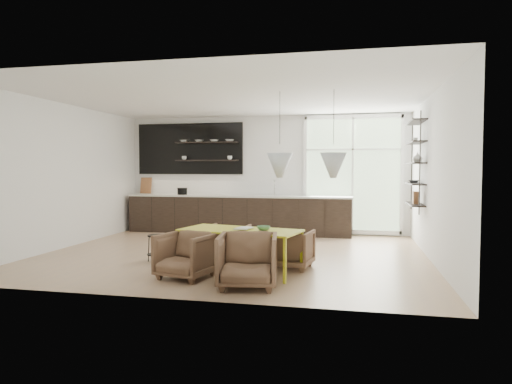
% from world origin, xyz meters
% --- Properties ---
extents(room, '(7.02, 6.01, 2.91)m').
position_xyz_m(room, '(0.58, 1.10, 1.46)').
color(room, tan).
rests_on(room, ground).
extents(kitchen_run, '(5.54, 0.69, 2.75)m').
position_xyz_m(kitchen_run, '(-0.69, 2.69, 0.60)').
color(kitchen_run, black).
rests_on(kitchen_run, ground).
extents(right_shelving, '(0.26, 1.22, 1.90)m').
position_xyz_m(right_shelving, '(3.36, 1.17, 1.65)').
color(right_shelving, black).
rests_on(right_shelving, ground).
extents(dining_table, '(1.95, 1.18, 0.66)m').
position_xyz_m(dining_table, '(0.49, -1.42, 0.62)').
color(dining_table, gold).
rests_on(dining_table, ground).
extents(armchair_back_left, '(0.71, 0.73, 0.64)m').
position_xyz_m(armchair_back_left, '(0.07, -0.67, 0.32)').
color(armchair_back_left, brown).
rests_on(armchair_back_left, ground).
extents(armchair_back_right, '(0.75, 0.77, 0.62)m').
position_xyz_m(armchair_back_right, '(1.21, -0.95, 0.31)').
color(armchair_back_right, brown).
rests_on(armchair_back_right, ground).
extents(armchair_front_left, '(0.87, 0.89, 0.67)m').
position_xyz_m(armchair_front_left, '(-0.20, -1.95, 0.33)').
color(armchair_front_left, brown).
rests_on(armchair_front_left, ground).
extents(armchair_front_right, '(0.89, 0.91, 0.73)m').
position_xyz_m(armchair_front_right, '(0.80, -2.25, 0.36)').
color(armchair_front_right, brown).
rests_on(armchair_front_right, ground).
extents(wire_stool, '(0.36, 0.36, 0.46)m').
position_xyz_m(wire_stool, '(-1.09, -0.94, 0.30)').
color(wire_stool, black).
rests_on(wire_stool, ground).
extents(table_book, '(0.27, 0.33, 0.03)m').
position_xyz_m(table_book, '(0.43, -1.37, 0.68)').
color(table_book, white).
rests_on(table_book, dining_table).
extents(table_bowl, '(0.28, 0.28, 0.06)m').
position_xyz_m(table_bowl, '(0.86, -1.42, 0.70)').
color(table_bowl, '#51885B').
rests_on(table_bowl, dining_table).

